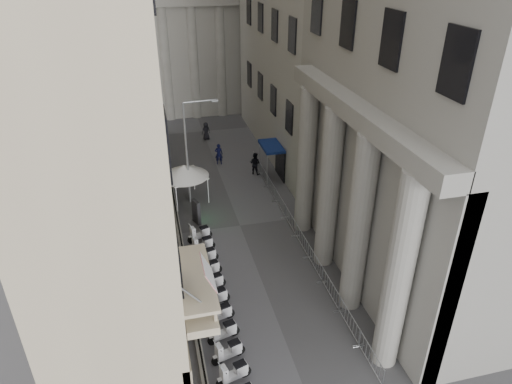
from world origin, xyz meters
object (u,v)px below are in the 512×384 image
Objects in this scene: security_tent at (191,172)px; info_kiosk at (196,212)px; street_lamp at (190,145)px; pedestrian_b at (255,163)px; pedestrian_a at (219,154)px.

security_tent is 3.58m from info_kiosk.
street_lamp is 4.03× the size of pedestrian_b.
pedestrian_b is at bearing 27.42° from street_lamp.
security_tent is at bearing 70.83° from pedestrian_b.
pedestrian_b is (5.72, 3.58, -3.74)m from street_lamp.
security_tent reaches higher than pedestrian_a.
pedestrian_b is at bearing 31.43° from security_tent.
pedestrian_b is at bearing 145.99° from pedestrian_a.
security_tent is 1.89× the size of pedestrian_a.
info_kiosk is 0.90× the size of pedestrian_b.
security_tent is at bearing 163.53° from street_lamp.
security_tent is 1.87× the size of pedestrian_b.
pedestrian_a is at bearing 49.36° from info_kiosk.
security_tent is 0.46× the size of street_lamp.
pedestrian_b reaches higher than pedestrian_a.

